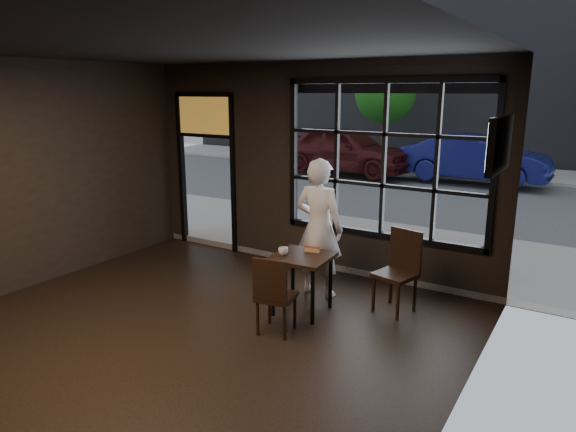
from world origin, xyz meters
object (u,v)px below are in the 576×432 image
Objects in this scene: man at (319,228)px; navy_car at (475,158)px; chair_near at (276,294)px; cafe_table at (302,284)px.

man is 0.45× the size of navy_car.
chair_near is at bearing -177.59° from navy_car.
man is 9.99m from navy_car.
navy_car reaches higher than chair_near.
chair_near reaches higher than cafe_table.
man reaches higher than navy_car.
navy_car is at bearing 86.97° from cafe_table.
man is at bearing 95.60° from cafe_table.
cafe_table is 0.86m from man.
navy_car is (-0.25, 11.27, 0.32)m from chair_near.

